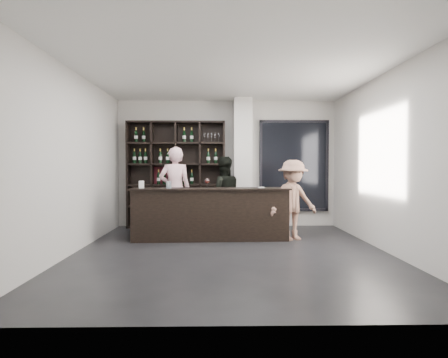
{
  "coord_description": "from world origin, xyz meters",
  "views": [
    {
      "loc": [
        -0.22,
        -5.92,
        1.37
      ],
      "look_at": [
        -0.09,
        1.1,
        1.14
      ],
      "focal_mm": 30.0,
      "sensor_mm": 36.0,
      "label": 1
    }
  ],
  "objects_px": {
    "taster_black": "(223,195)",
    "wine_shelf": "(176,175)",
    "taster_pink": "(175,190)",
    "customer": "(293,200)",
    "tasting_counter": "(210,214)"
  },
  "relations": [
    {
      "from": "wine_shelf",
      "to": "taster_pink",
      "type": "bearing_deg",
      "value": -86.0
    },
    {
      "from": "taster_pink",
      "to": "taster_black",
      "type": "xyz_separation_m",
      "value": [
        1.0,
        0.0,
        -0.1
      ]
    },
    {
      "from": "tasting_counter",
      "to": "taster_pink",
      "type": "height_order",
      "value": "taster_pink"
    },
    {
      "from": "wine_shelf",
      "to": "taster_pink",
      "type": "xyz_separation_m",
      "value": [
        0.05,
        -0.72,
        -0.31
      ]
    },
    {
      "from": "wine_shelf",
      "to": "tasting_counter",
      "type": "distance_m",
      "value": 1.81
    },
    {
      "from": "taster_black",
      "to": "customer",
      "type": "distance_m",
      "value": 1.53
    },
    {
      "from": "wine_shelf",
      "to": "taster_black",
      "type": "height_order",
      "value": "wine_shelf"
    },
    {
      "from": "tasting_counter",
      "to": "taster_black",
      "type": "xyz_separation_m",
      "value": [
        0.25,
        0.75,
        0.3
      ]
    },
    {
      "from": "tasting_counter",
      "to": "taster_pink",
      "type": "bearing_deg",
      "value": 133.2
    },
    {
      "from": "taster_black",
      "to": "wine_shelf",
      "type": "bearing_deg",
      "value": -43.55
    },
    {
      "from": "wine_shelf",
      "to": "tasting_counter",
      "type": "bearing_deg",
      "value": -61.36
    },
    {
      "from": "taster_pink",
      "to": "customer",
      "type": "xyz_separation_m",
      "value": [
        2.3,
        -0.8,
        -0.14
      ]
    },
    {
      "from": "taster_pink",
      "to": "wine_shelf",
      "type": "bearing_deg",
      "value": -91.91
    },
    {
      "from": "tasting_counter",
      "to": "taster_black",
      "type": "relative_size",
      "value": 1.87
    },
    {
      "from": "taster_pink",
      "to": "taster_black",
      "type": "height_order",
      "value": "taster_pink"
    }
  ]
}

